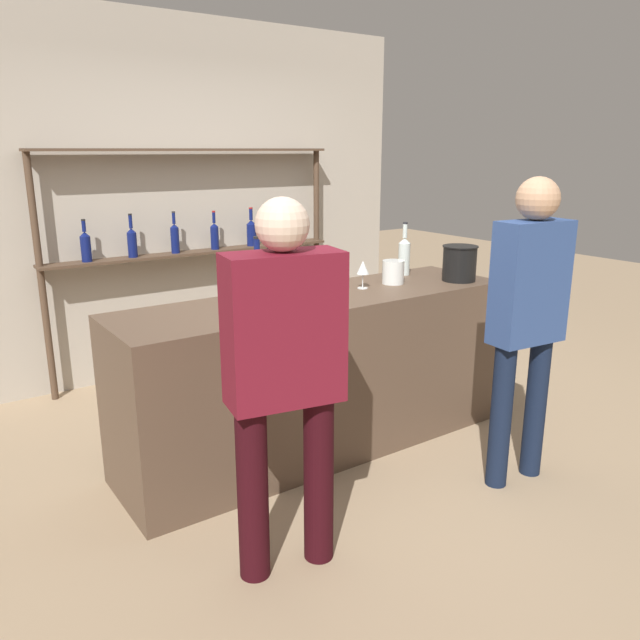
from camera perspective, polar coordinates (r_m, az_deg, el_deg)
ground_plane at (r=3.99m, az=-0.00°, el=-11.43°), size 16.00×16.00×0.00m
bar_counter at (r=3.79m, az=-0.00°, el=-4.92°), size 2.47×0.67×0.96m
back_wall at (r=5.28m, az=-12.31°, el=10.70°), size 4.07×0.12×2.80m
back_shelf at (r=5.13m, az=-11.40°, el=8.41°), size 2.42×0.18×1.80m
counter_bottle_0 at (r=4.31m, az=7.71°, el=5.92°), size 0.08×0.08×0.36m
counter_bottle_1 at (r=3.41m, az=-5.73°, el=3.72°), size 0.09×0.09×0.38m
counter_bottle_2 at (r=3.68m, az=-4.60°, el=4.52°), size 0.08×0.08×0.36m
wine_glass at (r=3.85m, az=3.95°, el=4.75°), size 0.08×0.08×0.17m
ice_bucket at (r=4.17m, az=12.64°, el=5.09°), size 0.23×0.23×0.23m
cork_jar at (r=4.02m, az=6.70°, el=4.37°), size 0.14×0.14×0.15m
customer_right at (r=3.45m, az=18.48°, el=1.01°), size 0.43×0.22×1.67m
customer_left at (r=2.55m, az=-3.26°, el=-4.22°), size 0.51×0.29×1.62m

